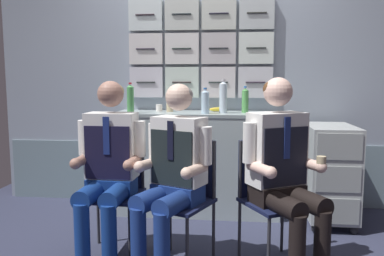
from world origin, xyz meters
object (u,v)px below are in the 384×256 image
service_trolley (329,171)px  crew_member_left (108,163)px  folding_chair_left (116,181)px  water_bottle_blue_cap (130,99)px  paper_cup_blue (170,107)px  snack_banana (218,109)px  folding_chair_center (185,187)px  crew_member_near_trolley (284,166)px  crew_member_center (172,170)px  folding_chair_near_trolley (269,188)px

service_trolley → crew_member_left: (-1.70, -0.93, 0.23)m
folding_chair_left → water_bottle_blue_cap: (-0.08, 0.76, 0.56)m
folding_chair_left → water_bottle_blue_cap: size_ratio=3.04×
paper_cup_blue → snack_banana: paper_cup_blue is taller
folding_chair_center → service_trolley: bearing=37.2°
crew_member_near_trolley → folding_chair_center: bearing=172.5°
crew_member_left → water_bottle_blue_cap: crew_member_left is taller
crew_member_center → water_bottle_blue_cap: size_ratio=4.42×
water_bottle_blue_cap → folding_chair_center: bearing=-55.4°
crew_member_center → crew_member_near_trolley: (0.72, 0.06, 0.03)m
folding_chair_center → water_bottle_blue_cap: 1.22m
crew_member_near_trolley → snack_banana: crew_member_near_trolley is taller
crew_member_left → water_bottle_blue_cap: size_ratio=4.48×
folding_chair_left → paper_cup_blue: paper_cup_blue is taller
snack_banana → paper_cup_blue: bearing=-169.8°
crew_member_left → folding_chair_center: 0.56m
folding_chair_near_trolley → water_bottle_blue_cap: size_ratio=3.04×
service_trolley → water_bottle_blue_cap: bearing=-179.9°
service_trolley → snack_banana: size_ratio=5.04×
folding_chair_center → crew_member_center: (-0.07, -0.15, 0.15)m
folding_chair_center → crew_member_center: bearing=-113.9°
folding_chair_left → folding_chair_near_trolley: same height
water_bottle_blue_cap → snack_banana: bearing=21.6°
folding_chair_center → paper_cup_blue: paper_cup_blue is taller
folding_chair_near_trolley → water_bottle_blue_cap: bearing=144.9°
service_trolley → folding_chair_center: service_trolley is taller
folding_chair_center → folding_chair_near_trolley: (0.58, 0.05, 0.00)m
water_bottle_blue_cap → crew_member_left: bearing=-85.1°
crew_member_center → crew_member_near_trolley: crew_member_near_trolley is taller
folding_chair_left → water_bottle_blue_cap: water_bottle_blue_cap is taller
crew_member_left → snack_banana: bearing=60.3°
crew_member_left → folding_chair_near_trolley: (1.11, 0.09, -0.17)m
crew_member_center → paper_cup_blue: crew_member_center is taller
service_trolley → crew_member_near_trolley: crew_member_near_trolley is taller
folding_chair_left → folding_chair_near_trolley: size_ratio=1.00×
water_bottle_blue_cap → paper_cup_blue: (0.33, 0.23, -0.09)m
folding_chair_near_trolley → folding_chair_center: bearing=-174.7°
folding_chair_left → snack_banana: bearing=56.9°
crew_member_left → service_trolley: bearing=28.5°
paper_cup_blue → snack_banana: bearing=10.2°
crew_member_center → paper_cup_blue: (-0.22, 1.26, 0.32)m
folding_chair_center → folding_chair_near_trolley: bearing=5.3°
folding_chair_left → crew_member_left: crew_member_left is taller
crew_member_center → paper_cup_blue: size_ratio=15.13×
crew_member_left → paper_cup_blue: crew_member_left is taller
folding_chair_left → crew_member_left: bearing=-91.7°
crew_member_left → snack_banana: size_ratio=7.32×
crew_member_near_trolley → water_bottle_blue_cap: crew_member_near_trolley is taller
crew_member_left → water_bottle_blue_cap: 1.01m
folding_chair_center → crew_member_near_trolley: 0.69m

